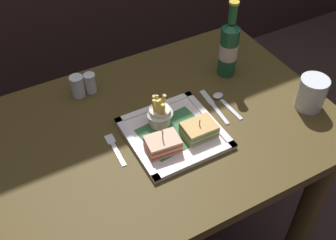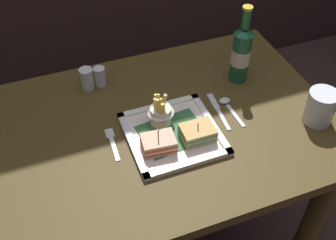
% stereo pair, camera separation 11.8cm
% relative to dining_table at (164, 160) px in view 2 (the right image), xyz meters
% --- Properties ---
extents(dining_table, '(1.03, 0.72, 0.77)m').
position_rel_dining_table_xyz_m(dining_table, '(0.00, 0.00, 0.00)').
color(dining_table, '#483818').
rests_on(dining_table, ground_plane).
extents(square_plate, '(0.26, 0.26, 0.02)m').
position_rel_dining_table_xyz_m(square_plate, '(0.01, -0.05, 0.17)').
color(square_plate, white).
rests_on(square_plate, dining_table).
extents(sandwich_half_left, '(0.10, 0.07, 0.08)m').
position_rel_dining_table_xyz_m(sandwich_half_left, '(-0.05, -0.09, 0.20)').
color(sandwich_half_left, '#D7B27E').
rests_on(sandwich_half_left, square_plate).
extents(sandwich_half_right, '(0.09, 0.07, 0.06)m').
position_rel_dining_table_xyz_m(sandwich_half_right, '(0.07, -0.09, 0.20)').
color(sandwich_half_right, tan).
rests_on(sandwich_half_right, square_plate).
extents(fries_cup, '(0.08, 0.08, 0.11)m').
position_rel_dining_table_xyz_m(fries_cup, '(-0.01, -0.00, 0.22)').
color(fries_cup, silver).
rests_on(fries_cup, square_plate).
extents(beer_bottle, '(0.06, 0.06, 0.26)m').
position_rel_dining_table_xyz_m(beer_bottle, '(0.31, 0.12, 0.27)').
color(beer_bottle, '#1D5231').
rests_on(beer_bottle, dining_table).
extents(water_glass, '(0.09, 0.09, 0.10)m').
position_rel_dining_table_xyz_m(water_glass, '(0.44, -0.14, 0.21)').
color(water_glass, silver).
rests_on(water_glass, dining_table).
extents(fork, '(0.03, 0.13, 0.00)m').
position_rel_dining_table_xyz_m(fork, '(-0.16, -0.02, 0.17)').
color(fork, silver).
rests_on(fork, dining_table).
extents(knife, '(0.03, 0.17, 0.00)m').
position_rel_dining_table_xyz_m(knife, '(0.18, -0.00, 0.17)').
color(knife, silver).
rests_on(knife, dining_table).
extents(spoon, '(0.04, 0.13, 0.01)m').
position_rel_dining_table_xyz_m(spoon, '(0.21, 0.01, 0.17)').
color(spoon, silver).
rests_on(spoon, dining_table).
extents(salt_shaker, '(0.04, 0.04, 0.07)m').
position_rel_dining_table_xyz_m(salt_shaker, '(-0.17, 0.25, 0.20)').
color(salt_shaker, silver).
rests_on(salt_shaker, dining_table).
extents(pepper_shaker, '(0.04, 0.04, 0.07)m').
position_rel_dining_table_xyz_m(pepper_shaker, '(-0.13, 0.25, 0.20)').
color(pepper_shaker, silver).
rests_on(pepper_shaker, dining_table).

